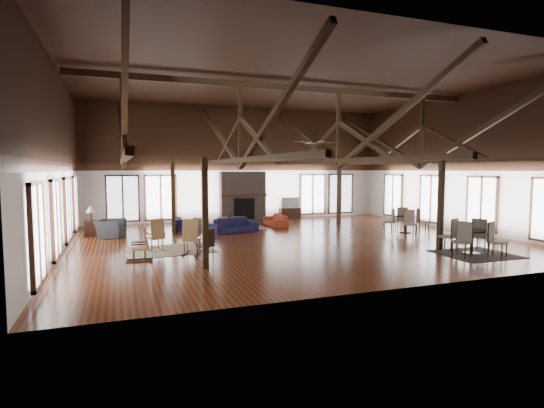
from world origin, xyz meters
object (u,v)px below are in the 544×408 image
object	(u,v)px
cafe_table_near	(472,237)
cafe_table_far	(405,221)
armchair	(111,229)
coffee_table	(231,218)
sofa_orange	(276,220)
tv_console	(290,213)
sofa_navy_front	(234,226)
sofa_navy_left	(183,224)

from	to	relation	value
cafe_table_near	cafe_table_far	bearing A→B (deg)	78.27
armchair	cafe_table_far	world-z (taller)	cafe_table_far
coffee_table	cafe_table_far	size ratio (longest dim) A/B	0.73
sofa_orange	armchair	world-z (taller)	armchair
sofa_orange	cafe_table_far	bearing A→B (deg)	50.32
cafe_table_near	tv_console	xyz separation A→B (m)	(-1.69, 11.20, -0.25)
sofa_orange	armchair	distance (m)	7.51
sofa_orange	cafe_table_far	world-z (taller)	cafe_table_far
sofa_navy_front	cafe_table_near	world-z (taller)	cafe_table_near
sofa_navy_left	cafe_table_near	world-z (taller)	cafe_table_near
cafe_table_far	armchair	bearing A→B (deg)	166.23
armchair	sofa_navy_left	bearing A→B (deg)	-48.34
armchair	cafe_table_far	bearing A→B (deg)	-86.08
sofa_orange	coffee_table	xyz separation A→B (m)	(-2.22, -0.04, 0.18)
sofa_navy_front	armchair	size ratio (longest dim) A/B	1.86
armchair	tv_console	distance (m)	9.98
sofa_navy_front	sofa_navy_left	size ratio (longest dim) A/B	1.16
sofa_navy_left	tv_console	distance (m)	6.63
cafe_table_far	sofa_orange	bearing A→B (deg)	138.51
sofa_orange	cafe_table_near	bearing A→B (deg)	24.24
sofa_navy_left	sofa_orange	size ratio (longest dim) A/B	0.97
cafe_table_far	tv_console	size ratio (longest dim) A/B	1.70
sofa_navy_left	armchair	distance (m)	3.35
sofa_navy_front	armchair	bearing A→B (deg)	161.15
sofa_navy_front	coffee_table	distance (m)	1.41
armchair	cafe_table_far	xyz separation A→B (m)	(11.92, -2.92, 0.15)
coffee_table	sofa_orange	bearing A→B (deg)	13.97
cafe_table_near	tv_console	size ratio (longest dim) A/B	1.79
coffee_table	cafe_table_near	distance (m)	10.27
cafe_table_near	tv_console	world-z (taller)	cafe_table_near
sofa_navy_front	sofa_orange	xyz separation A→B (m)	(2.45, 1.43, -0.03)
sofa_navy_left	sofa_orange	distance (m)	4.38
armchair	cafe_table_near	world-z (taller)	cafe_table_near
cafe_table_near	coffee_table	bearing A→B (deg)	124.02
sofa_navy_left	tv_console	world-z (taller)	tv_console
sofa_navy_left	armchair	xyz separation A→B (m)	(-3.06, -1.36, 0.10)
armchair	coffee_table	bearing A→B (deg)	-61.45
coffee_table	armchair	distance (m)	5.32
sofa_navy_left	coffee_table	distance (m)	2.20
tv_console	sofa_navy_front	bearing A→B (deg)	-136.43
sofa_navy_front	cafe_table_near	distance (m)	9.31
sofa_navy_left	armchair	bearing A→B (deg)	122.29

